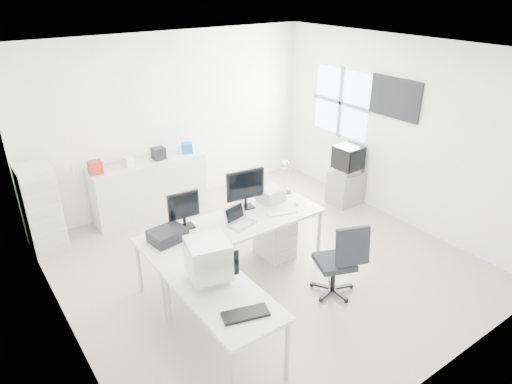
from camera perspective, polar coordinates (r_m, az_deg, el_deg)
floor at (r=6.28m, az=1.07°, el=-8.91°), size 5.00×5.00×0.01m
ceiling at (r=5.24m, az=1.33°, el=17.26°), size 5.00×5.00×0.01m
back_wall at (r=7.65m, az=-10.20°, el=8.76°), size 5.00×0.02×2.80m
left_wall at (r=4.71m, az=-24.07°, el=-4.07°), size 0.02×5.00×2.80m
right_wall at (r=7.30m, az=17.26°, el=7.21°), size 0.02×5.00×2.80m
window at (r=7.98m, az=10.55°, el=10.92°), size 0.02×1.20×1.10m
wall_picture at (r=7.21m, az=17.00°, el=11.17°), size 0.04×0.90×0.60m
main_desk at (r=5.91m, az=-2.72°, el=-7.05°), size 2.40×0.80×0.75m
side_desk at (r=4.80m, az=-4.09°, el=-15.99°), size 0.70×1.40×0.75m
drawer_pedestal at (r=6.33m, az=2.39°, el=-5.44°), size 0.40×0.50×0.60m
inkjet_printer at (r=5.41m, az=-10.99°, el=-5.29°), size 0.44×0.36×0.14m
lcd_monitor_small at (r=5.56m, az=-9.02°, el=-2.21°), size 0.41×0.26×0.49m
lcd_monitor_large at (r=5.95m, az=-1.34°, el=0.36°), size 0.55×0.28×0.55m
laptop at (r=5.61m, az=-1.83°, el=-3.16°), size 0.40×0.41×0.22m
white_keyboard at (r=5.94m, az=3.27°, el=-2.59°), size 0.41×0.21×0.02m
white_mouse at (r=6.14m, az=5.17°, el=-1.48°), size 0.06×0.06×0.06m
laser_printer at (r=6.21m, az=1.88°, el=-0.35°), size 0.35×0.31×0.18m
desk_lamp at (r=6.41m, az=3.96°, el=1.91°), size 0.20×0.20×0.49m
crt_monitor at (r=4.61m, az=-5.98°, el=-8.76°), size 0.45×0.45×0.43m
black_keyboard at (r=4.29m, az=-1.33°, el=-15.01°), size 0.46×0.28×0.03m
office_chair at (r=5.59m, az=9.82°, el=-8.22°), size 0.72×0.72×0.97m
tv_cabinet at (r=7.90m, az=11.13°, el=0.56°), size 0.52×0.42×0.57m
crt_tv at (r=7.71m, az=11.44°, el=3.98°), size 0.50×0.48×0.45m
sideboard at (r=7.52m, az=-13.09°, el=0.48°), size 1.82×0.45×0.91m
clutter_box_a at (r=7.08m, az=-19.45°, el=2.91°), size 0.20×0.18×0.19m
clutter_box_b at (r=7.22m, az=-15.68°, el=3.70°), size 0.18×0.17×0.15m
clutter_box_c at (r=7.38m, az=-12.09°, el=4.73°), size 0.20×0.18×0.19m
clutter_box_d at (r=7.58m, az=-8.64°, el=5.49°), size 0.21×0.20×0.17m
clutter_bottle at (r=7.04m, az=-21.86°, el=2.53°), size 0.07×0.07×0.22m
filing_cabinet at (r=6.94m, az=-25.23°, el=-1.97°), size 0.44×0.53×1.27m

